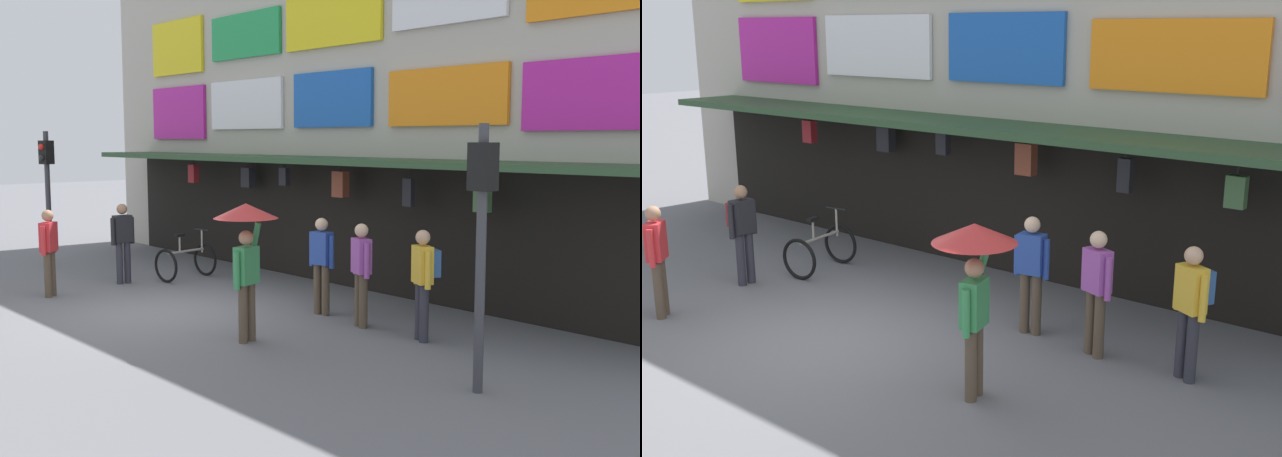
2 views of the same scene
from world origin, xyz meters
TOP-DOWN VIEW (x-y plane):
  - ground_plane at (0.00, 0.00)m, footprint 80.00×80.00m
  - shopfront at (-0.00, 4.57)m, footprint 18.00×2.60m
  - bicycle_parked at (-2.45, 1.95)m, footprint 0.89×1.26m
  - pedestrian_with_umbrella at (2.58, -0.15)m, footprint 0.96×0.96m
  - pedestrian_in_red at (-2.91, 0.69)m, footprint 0.35×0.53m
  - pedestrian_in_blue at (4.30, 1.86)m, footprint 0.48×0.46m
  - pedestrian_in_white at (-2.60, -1.00)m, footprint 0.41×0.41m
  - pedestrian_in_purple at (3.07, 1.76)m, footprint 0.50×0.34m
  - pedestrian_in_yellow at (2.00, 1.87)m, footprint 0.53×0.27m

SIDE VIEW (x-z plane):
  - ground_plane at x=0.00m, z-range 0.00..0.00m
  - bicycle_parked at x=-2.45m, z-range -0.13..0.92m
  - pedestrian_in_white at x=-2.60m, z-range 0.11..1.79m
  - pedestrian_in_purple at x=3.07m, z-range 0.11..1.79m
  - pedestrian_in_yellow at x=2.00m, z-range 0.11..1.79m
  - pedestrian_in_red at x=-2.91m, z-range 0.14..1.82m
  - pedestrian_in_blue at x=4.30m, z-range 0.14..1.82m
  - pedestrian_with_umbrella at x=2.58m, z-range 0.60..2.68m
  - shopfront at x=0.00m, z-range -0.04..7.96m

